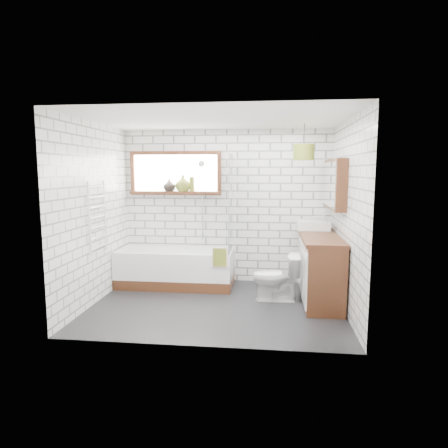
# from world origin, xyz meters

# --- Properties ---
(floor) EXTENTS (3.40, 2.60, 0.01)m
(floor) POSITION_xyz_m (0.00, 0.00, -0.01)
(floor) COLOR black
(floor) RESTS_ON ground
(ceiling) EXTENTS (3.40, 2.60, 0.01)m
(ceiling) POSITION_xyz_m (0.00, 0.00, 2.50)
(ceiling) COLOR white
(ceiling) RESTS_ON ground
(wall_back) EXTENTS (3.40, 0.01, 2.50)m
(wall_back) POSITION_xyz_m (0.00, 1.30, 1.25)
(wall_back) COLOR white
(wall_back) RESTS_ON ground
(wall_front) EXTENTS (3.40, 0.01, 2.50)m
(wall_front) POSITION_xyz_m (0.00, -1.30, 1.25)
(wall_front) COLOR white
(wall_front) RESTS_ON ground
(wall_left) EXTENTS (0.01, 2.60, 2.50)m
(wall_left) POSITION_xyz_m (-1.70, 0.00, 1.25)
(wall_left) COLOR white
(wall_left) RESTS_ON ground
(wall_right) EXTENTS (0.01, 2.60, 2.50)m
(wall_right) POSITION_xyz_m (1.70, 0.00, 1.25)
(wall_right) COLOR white
(wall_right) RESTS_ON ground
(window) EXTENTS (1.52, 0.16, 0.68)m
(window) POSITION_xyz_m (-0.85, 1.26, 1.80)
(window) COLOR #3B1D10
(window) RESTS_ON wall_back
(towel_radiator) EXTENTS (0.06, 0.52, 1.00)m
(towel_radiator) POSITION_xyz_m (-1.66, 0.00, 1.20)
(towel_radiator) COLOR white
(towel_radiator) RESTS_ON wall_left
(mirror_cabinet) EXTENTS (0.16, 1.20, 0.70)m
(mirror_cabinet) POSITION_xyz_m (1.62, 0.60, 1.65)
(mirror_cabinet) COLOR #3B1D10
(mirror_cabinet) RESTS_ON wall_right
(shower_riser) EXTENTS (0.02, 0.02, 1.30)m
(shower_riser) POSITION_xyz_m (-0.40, 1.26, 1.35)
(shower_riser) COLOR silver
(shower_riser) RESTS_ON wall_back
(bathtub) EXTENTS (1.83, 0.81, 0.59)m
(bathtub) POSITION_xyz_m (-0.78, 0.90, 0.30)
(bathtub) COLOR white
(bathtub) RESTS_ON floor
(shower_screen) EXTENTS (0.02, 0.72, 1.50)m
(shower_screen) POSITION_xyz_m (0.12, 0.90, 1.34)
(shower_screen) COLOR white
(shower_screen) RESTS_ON bathtub
(towel_green) EXTENTS (0.20, 0.05, 0.27)m
(towel_green) POSITION_xyz_m (-0.01, 0.49, 0.57)
(towel_green) COLOR olive
(towel_green) RESTS_ON bathtub
(towel_beige) EXTENTS (0.21, 0.05, 0.28)m
(towel_beige) POSITION_xyz_m (-0.01, 0.49, 0.57)
(towel_beige) COLOR tan
(towel_beige) RESTS_ON bathtub
(vanity) EXTENTS (0.53, 1.64, 0.94)m
(vanity) POSITION_xyz_m (1.44, 0.47, 0.47)
(vanity) COLOR #3B1D10
(vanity) RESTS_ON floor
(basin) EXTENTS (0.48, 0.42, 0.14)m
(basin) POSITION_xyz_m (1.38, 0.97, 1.01)
(basin) COLOR white
(basin) RESTS_ON vanity
(tap) EXTENTS (0.04, 0.04, 0.17)m
(tap) POSITION_xyz_m (1.54, 0.97, 1.07)
(tap) COLOR silver
(tap) RESTS_ON vanity
(toilet) EXTENTS (0.38, 0.66, 0.68)m
(toilet) POSITION_xyz_m (0.81, 0.31, 0.34)
(toilet) COLOR white
(toilet) RESTS_ON floor
(vase_olive) EXTENTS (0.33, 0.33, 0.27)m
(vase_olive) POSITION_xyz_m (-0.72, 1.23, 1.61)
(vase_olive) COLOR olive
(vase_olive) RESTS_ON window
(vase_dark) EXTENTS (0.26, 0.26, 0.21)m
(vase_dark) POSITION_xyz_m (-0.95, 1.23, 1.59)
(vase_dark) COLOR black
(vase_dark) RESTS_ON window
(bottle) EXTENTS (0.09, 0.09, 0.24)m
(bottle) POSITION_xyz_m (-0.57, 1.23, 1.60)
(bottle) COLOR olive
(bottle) RESTS_ON window
(pendant) EXTENTS (0.30, 0.30, 0.22)m
(pendant) POSITION_xyz_m (1.18, 0.59, 2.10)
(pendant) COLOR olive
(pendant) RESTS_ON ceiling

